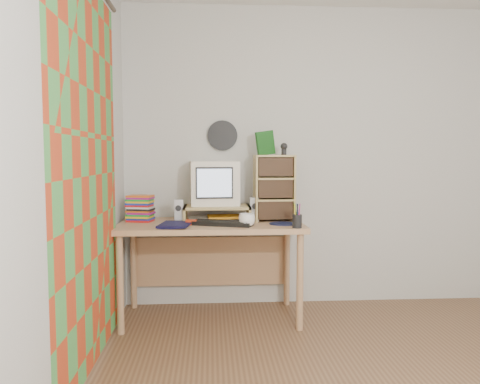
{
  "coord_description": "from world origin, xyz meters",
  "views": [
    {
      "loc": [
        -1.03,
        -2.18,
        1.26
      ],
      "look_at": [
        -0.81,
        1.33,
        0.99
      ],
      "focal_mm": 35.0,
      "sensor_mm": 36.0,
      "label": 1
    }
  ],
  "objects": [
    {
      "name": "pen_cup",
      "position": [
        -0.42,
        1.07,
        0.82
      ],
      "size": [
        0.07,
        0.07,
        0.14
      ],
      "primitive_type": null,
      "rotation": [
        0.0,
        0.0,
        0.09
      ],
      "color": "black",
      "rests_on": "desk"
    },
    {
      "name": "monitor_riser",
      "position": [
        -0.98,
        1.48,
        0.84
      ],
      "size": [
        0.52,
        0.3,
        0.12
      ],
      "color": "tan",
      "rests_on": "desk"
    },
    {
      "name": "game_box",
      "position": [
        -0.6,
        1.47,
        1.36
      ],
      "size": [
        0.15,
        0.08,
        0.19
      ],
      "primitive_type": "cube",
      "rotation": [
        0.0,
        0.0,
        0.34
      ],
      "color": "#175218",
      "rests_on": "cd_rack"
    },
    {
      "name": "mousepad",
      "position": [
        -0.48,
        1.27,
        0.75
      ],
      "size": [
        0.23,
        0.23,
        0.0
      ],
      "primitive_type": "cylinder",
      "rotation": [
        0.0,
        0.0,
        0.05
      ],
      "color": "black",
      "rests_on": "desk"
    },
    {
      "name": "diary",
      "position": [
        -1.39,
        1.22,
        0.78
      ],
      "size": [
        0.29,
        0.23,
        0.05
      ],
      "primitive_type": "imported",
      "rotation": [
        0.0,
        0.0,
        -0.15
      ],
      "color": "black",
      "rests_on": "desk"
    },
    {
      "name": "webcam",
      "position": [
        -0.46,
        1.41,
        1.32
      ],
      "size": [
        0.06,
        0.06,
        0.09
      ],
      "primitive_type": null,
      "rotation": [
        0.0,
        0.0,
        -0.03
      ],
      "color": "black",
      "rests_on": "cd_rack"
    },
    {
      "name": "curtain",
      "position": [
        -1.71,
        0.48,
        1.15
      ],
      "size": [
        0.0,
        2.2,
        2.2
      ],
      "primitive_type": "plane",
      "rotation": [
        1.57,
        0.0,
        1.57
      ],
      "color": "#BE3B1A",
      "rests_on": "left_wall"
    },
    {
      "name": "speaker_left",
      "position": [
        -1.28,
        1.4,
        0.84
      ],
      "size": [
        0.07,
        0.07,
        0.18
      ],
      "primitive_type": "cube",
      "rotation": [
        0.0,
        0.0,
        0.11
      ],
      "color": "#B4B4B9",
      "rests_on": "desk"
    },
    {
      "name": "wall_disc",
      "position": [
        -0.93,
        1.73,
        1.43
      ],
      "size": [
        0.25,
        0.02,
        0.25
      ],
      "primitive_type": "cylinder",
      "rotation": [
        1.57,
        0.0,
        0.0
      ],
      "color": "black",
      "rests_on": "back_wall"
    },
    {
      "name": "desk",
      "position": [
        -1.03,
        1.44,
        0.62
      ],
      "size": [
        1.4,
        0.7,
        0.75
      ],
      "color": "tan",
      "rests_on": "floor"
    },
    {
      "name": "mug",
      "position": [
        -0.77,
        1.17,
        0.8
      ],
      "size": [
        0.15,
        0.15,
        0.09
      ],
      "primitive_type": "imported",
      "rotation": [
        0.0,
        0.0,
        -0.32
      ],
      "color": "white",
      "rests_on": "desk"
    },
    {
      "name": "left_wall",
      "position": [
        -1.75,
        0.0,
        1.25
      ],
      "size": [
        0.0,
        3.5,
        3.5
      ],
      "primitive_type": "plane",
      "rotation": [
        1.57,
        0.0,
        1.57
      ],
      "color": "silver",
      "rests_on": "floor"
    },
    {
      "name": "cd_rack",
      "position": [
        -0.53,
        1.45,
        1.01
      ],
      "size": [
        0.32,
        0.18,
        0.52
      ],
      "primitive_type": "cube",
      "rotation": [
        0.0,
        0.0,
        0.05
      ],
      "color": "tan",
      "rests_on": "desk"
    },
    {
      "name": "papers",
      "position": [
        -1.0,
        1.48,
        0.77
      ],
      "size": [
        0.33,
        0.25,
        0.04
      ],
      "primitive_type": null,
      "rotation": [
        0.0,
        0.0,
        0.06
      ],
      "color": "silver",
      "rests_on": "desk"
    },
    {
      "name": "red_box",
      "position": [
        -1.17,
        1.27,
        0.77
      ],
      "size": [
        0.09,
        0.06,
        0.04
      ],
      "primitive_type": "cube",
      "rotation": [
        0.0,
        0.0,
        -0.16
      ],
      "color": "red",
      "rests_on": "desk"
    },
    {
      "name": "dvd_stack",
      "position": [
        -1.58,
        1.48,
        0.88
      ],
      "size": [
        0.21,
        0.17,
        0.27
      ],
      "primitive_type": null,
      "rotation": [
        0.0,
        0.0,
        -0.23
      ],
      "color": "brown",
      "rests_on": "desk"
    },
    {
      "name": "keyboard",
      "position": [
        -0.95,
        1.24,
        0.77
      ],
      "size": [
        0.48,
        0.3,
        0.03
      ],
      "primitive_type": "cube",
      "rotation": [
        0.0,
        0.0,
        -0.34
      ],
      "color": "black",
      "rests_on": "desk"
    },
    {
      "name": "crt_monitor",
      "position": [
        -1.0,
        1.53,
        1.04
      ],
      "size": [
        0.4,
        0.4,
        0.35
      ],
      "primitive_type": "cube",
      "rotation": [
        0.0,
        0.0,
        0.09
      ],
      "color": "white",
      "rests_on": "monitor_riser"
    },
    {
      "name": "speaker_right",
      "position": [
        -0.69,
        1.45,
        0.84
      ],
      "size": [
        0.08,
        0.08,
        0.19
      ],
      "primitive_type": "cube",
      "rotation": [
        0.0,
        0.0,
        -0.11
      ],
      "color": "#B4B4B9",
      "rests_on": "desk"
    },
    {
      "name": "back_wall",
      "position": [
        0.0,
        1.75,
        1.25
      ],
      "size": [
        3.5,
        0.0,
        3.5
      ],
      "primitive_type": "plane",
      "rotation": [
        1.57,
        0.0,
        0.0
      ],
      "color": "silver",
      "rests_on": "floor"
    }
  ]
}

